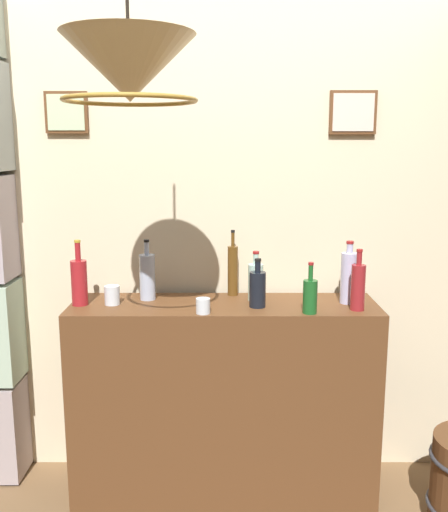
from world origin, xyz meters
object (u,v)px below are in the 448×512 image
object	(u,v)px
liquor_bottle_bourbon	(258,288)
liquor_bottle_vodka	(233,270)
liquor_bottle_gin	(147,276)
liquor_bottle_amaro	(256,281)
liquor_bottle_brandy	(349,277)
liquor_bottle_rye	(79,281)
liquor_bottle_scotch	(310,295)
liquor_bottle_port	(358,286)
glass_tumbler_highball	(112,295)
pendant_lamp	(129,70)
glass_tumbler_rocks	(203,306)

from	to	relation	value
liquor_bottle_bourbon	liquor_bottle_vodka	world-z (taller)	liquor_bottle_vodka
liquor_bottle_gin	liquor_bottle_vodka	distance (m)	0.44
liquor_bottle_amaro	liquor_bottle_bourbon	distance (m)	0.12
liquor_bottle_brandy	liquor_bottle_rye	xyz separation A→B (m)	(-1.32, -0.03, -0.01)
liquor_bottle_rye	liquor_bottle_scotch	bearing A→B (deg)	-7.32
liquor_bottle_port	liquor_bottle_bourbon	world-z (taller)	liquor_bottle_port
liquor_bottle_vodka	glass_tumbler_highball	bearing A→B (deg)	-163.14
liquor_bottle_scotch	liquor_bottle_port	xyz separation A→B (m)	(0.23, 0.05, 0.03)
liquor_bottle_bourbon	glass_tumbler_highball	bearing A→B (deg)	176.55
liquor_bottle_port	glass_tumbler_highball	size ratio (longest dim) A/B	3.14
liquor_bottle_brandy	liquor_bottle_bourbon	bearing A→B (deg)	-171.15
glass_tumbler_highball	pendant_lamp	world-z (taller)	pendant_lamp
liquor_bottle_bourbon	glass_tumbler_highball	xyz separation A→B (m)	(-0.71, 0.04, -0.04)
liquor_bottle_amaro	liquor_bottle_vodka	bearing A→B (deg)	137.57
liquor_bottle_vodka	glass_tumbler_rocks	size ratio (longest dim) A/B	4.81
liquor_bottle_port	glass_tumbler_highball	world-z (taller)	liquor_bottle_port
liquor_bottle_gin	liquor_bottle_vodka	bearing A→B (deg)	11.11
liquor_bottle_scotch	liquor_bottle_rye	xyz separation A→B (m)	(-1.11, 0.14, 0.03)
liquor_bottle_gin	liquor_bottle_brandy	world-z (taller)	liquor_bottle_brandy
liquor_bottle_port	liquor_bottle_gin	bearing A→B (deg)	169.45
liquor_bottle_port	liquor_bottle_bourbon	bearing A→B (deg)	173.75
liquor_bottle_rye	pendant_lamp	bearing A→B (deg)	-59.44
liquor_bottle_brandy	liquor_bottle_rye	size ratio (longest dim) A/B	0.97
liquor_bottle_gin	liquor_bottle_port	size ratio (longest dim) A/B	1.05
liquor_bottle_rye	glass_tumbler_highball	bearing A→B (deg)	2.15
liquor_bottle_port	liquor_bottle_brandy	bearing A→B (deg)	98.79
liquor_bottle_rye	glass_tumbler_highball	distance (m)	0.17
liquor_bottle_scotch	liquor_bottle_rye	world-z (taller)	liquor_bottle_rye
liquor_bottle_vodka	liquor_bottle_scotch	bearing A→B (deg)	-42.84
liquor_bottle_rye	liquor_bottle_amaro	bearing A→B (deg)	5.45
liquor_bottle_scotch	liquor_bottle_bourbon	distance (m)	0.26
liquor_bottle_port	liquor_bottle_vodka	xyz separation A→B (m)	(-0.59, 0.27, 0.02)
liquor_bottle_scotch	liquor_bottle_bourbon	size ratio (longest dim) A/B	1.02
liquor_bottle_rye	glass_tumbler_highball	xyz separation A→B (m)	(0.16, 0.01, -0.07)
glass_tumbler_highball	pendant_lamp	distance (m)	1.19
liquor_bottle_amaro	liquor_bottle_port	distance (m)	0.50
liquor_bottle_amaro	liquor_bottle_brandy	bearing A→B (deg)	-6.15
liquor_bottle_brandy	pendant_lamp	bearing A→B (deg)	-144.62
liquor_bottle_gin	liquor_bottle_scotch	distance (m)	0.82
liquor_bottle_bourbon	liquor_bottle_brandy	distance (m)	0.46
liquor_bottle_scotch	glass_tumbler_rocks	world-z (taller)	liquor_bottle_scotch
liquor_bottle_vodka	glass_tumbler_highball	xyz separation A→B (m)	(-0.59, -0.18, -0.09)
liquor_bottle_scotch	liquor_bottle_brandy	bearing A→B (deg)	39.27
liquor_bottle_gin	liquor_bottle_vodka	size ratio (longest dim) A/B	0.90
liquor_bottle_brandy	liquor_bottle_gin	bearing A→B (deg)	176.12
liquor_bottle_bourbon	liquor_bottle_amaro	bearing A→B (deg)	91.36
liquor_bottle_bourbon	liquor_bottle_rye	xyz separation A→B (m)	(-0.87, 0.04, 0.03)
liquor_bottle_bourbon	liquor_bottle_vodka	size ratio (longest dim) A/B	0.69
liquor_bottle_amaro	glass_tumbler_rocks	world-z (taller)	liquor_bottle_amaro
liquor_bottle_brandy	liquor_bottle_port	bearing A→B (deg)	-81.21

